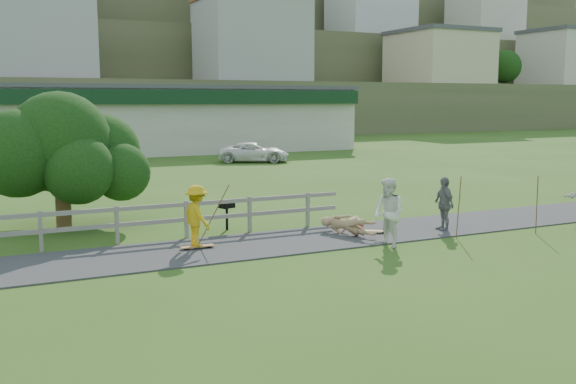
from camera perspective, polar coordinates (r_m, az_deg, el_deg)
name	(u,v)px	position (r m, az deg, el deg)	size (l,w,h in m)	color
ground	(297,255)	(16.83, 0.84, -5.64)	(260.00, 260.00, 0.00)	#315819
path	(274,243)	(18.14, -1.27, -4.55)	(34.00, 3.00, 0.04)	#313133
fence	(94,221)	(18.43, -16.87, -2.48)	(15.05, 0.10, 1.10)	slate
strip_mall	(143,119)	(50.86, -12.80, 6.39)	(32.50, 10.75, 5.10)	#BAB0A3
hillside	(28,30)	(106.70, -22.11, 13.22)	(220.00, 67.00, 47.50)	#4F5733
skater_rider	(197,220)	(17.40, -8.10, -2.44)	(1.08, 0.62, 1.67)	gold
skater_fallen	(348,225)	(19.15, 5.36, -2.94)	(1.83, 0.44, 0.67)	tan
spectator_a	(389,213)	(17.74, 8.93, -1.86)	(0.93, 0.72, 1.91)	white
spectator_b	(444,204)	(20.29, 13.69, -1.05)	(0.99, 0.41, 1.69)	slate
car_silver	(49,155)	(42.36, -20.49, 3.10)	(1.33, 3.81, 1.26)	#9E9FA5
car_white	(254,152)	(41.65, -3.07, 3.54)	(2.11, 4.58, 1.27)	white
tree	(62,171)	(21.41, -19.48, 1.75)	(5.09, 5.09, 3.59)	black
bbq	(227,215)	(20.02, -5.46, -2.08)	(0.42, 0.32, 0.92)	black
longboard_rider	(198,248)	(17.56, -8.04, -4.96)	(0.91, 0.22, 0.10)	olive
longboard_fallen	(372,233)	(19.54, 7.52, -3.59)	(0.96, 0.23, 0.11)	olive
helmet	(359,228)	(19.78, 6.32, -3.16)	(0.29, 0.29, 0.29)	red
pole_rider	(213,211)	(17.94, -6.66, -1.70)	(0.03, 0.03, 1.91)	brown
pole_spec_left	(459,207)	(19.38, 14.94, -1.32)	(0.03, 0.03, 1.82)	brown
pole_spec_right	(537,205)	(20.67, 21.25, -1.11)	(0.03, 0.03, 1.76)	brown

